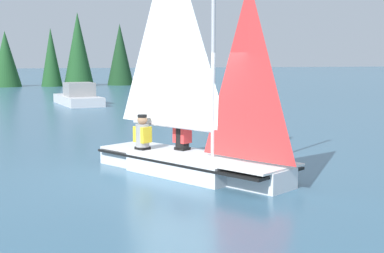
{
  "coord_description": "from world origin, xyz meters",
  "views": [
    {
      "loc": [
        -3.42,
        -10.38,
        2.38
      ],
      "look_at": [
        0.0,
        0.0,
        0.99
      ],
      "focal_mm": 50.0,
      "sensor_mm": 36.0,
      "label": 1
    }
  ],
  "objects": [
    {
      "name": "ground_plane",
      "position": [
        0.0,
        0.0,
        0.0
      ],
      "size": [
        260.0,
        260.0,
        0.0
      ],
      "primitive_type": "plane",
      "color": "#38607A"
    },
    {
      "name": "buoy_marker",
      "position": [
        4.19,
        11.02,
        0.2
      ],
      "size": [
        0.55,
        0.55,
        1.1
      ],
      "color": "orange",
      "rests_on": "ground_plane"
    },
    {
      "name": "treeline_shore",
      "position": [
        2.77,
        38.09,
        2.69
      ],
      "size": [
        18.3,
        3.71,
        6.42
      ],
      "color": "#1E4C23",
      "rests_on": "ground_plane"
    },
    {
      "name": "sailor_crew",
      "position": [
        -0.81,
        1.02,
        0.63
      ],
      "size": [
        0.41,
        0.42,
        1.16
      ],
      "rotation": [
        0.0,
        0.0,
        5.21
      ],
      "color": "black",
      "rests_on": "ground_plane"
    },
    {
      "name": "motorboat_distant",
      "position": [
        -0.34,
        18.01,
        0.4
      ],
      "size": [
        2.23,
        4.78,
        1.16
      ],
      "rotation": [
        0.0,
        0.0,
        4.83
      ],
      "color": "silver",
      "rests_on": "ground_plane"
    },
    {
      "name": "sailor_helm",
      "position": [
        0.0,
        0.68,
        0.63
      ],
      "size": [
        0.41,
        0.42,
        1.16
      ],
      "rotation": [
        0.0,
        0.0,
        5.21
      ],
      "color": "black",
      "rests_on": "ground_plane"
    },
    {
      "name": "sailboat_main",
      "position": [
        -0.01,
        0.02,
        0.76
      ],
      "size": [
        3.42,
        4.65,
        5.14
      ],
      "rotation": [
        0.0,
        0.0,
        5.21
      ],
      "color": "silver",
      "rests_on": "ground_plane"
    }
  ]
}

